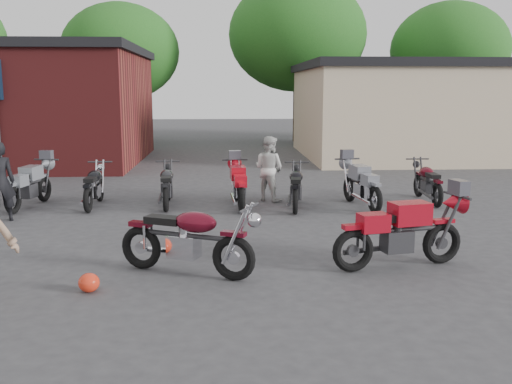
{
  "coord_description": "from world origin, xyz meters",
  "views": [
    {
      "loc": [
        0.21,
        -7.99,
        2.72
      ],
      "look_at": [
        0.77,
        2.07,
        0.9
      ],
      "focal_mm": 40.0,
      "sensor_mm": 36.0,
      "label": 1
    }
  ],
  "objects_px": {
    "helmet": "(89,283)",
    "vintage_motorcycle": "(188,235)",
    "person_light": "(269,169)",
    "row_bike_2": "(94,184)",
    "row_bike_6": "(361,183)",
    "row_bike_7": "(428,180)",
    "row_bike_4": "(238,183)",
    "row_bike_1": "(29,183)",
    "row_bike_3": "(167,183)",
    "row_bike_5": "(296,185)",
    "sportbike": "(402,229)"
  },
  "relations": [
    {
      "from": "row_bike_2",
      "to": "row_bike_7",
      "type": "distance_m",
      "value": 8.0
    },
    {
      "from": "helmet",
      "to": "row_bike_4",
      "type": "bearing_deg",
      "value": 68.8
    },
    {
      "from": "row_bike_3",
      "to": "row_bike_7",
      "type": "xyz_separation_m",
      "value": [
        6.3,
        0.14,
        -0.0
      ]
    },
    {
      "from": "row_bike_4",
      "to": "row_bike_5",
      "type": "bearing_deg",
      "value": -102.41
    },
    {
      "from": "vintage_motorcycle",
      "to": "row_bike_3",
      "type": "height_order",
      "value": "vintage_motorcycle"
    },
    {
      "from": "row_bike_6",
      "to": "row_bike_4",
      "type": "bearing_deg",
      "value": 76.31
    },
    {
      "from": "person_light",
      "to": "row_bike_6",
      "type": "xyz_separation_m",
      "value": [
        2.09,
        -0.9,
        -0.22
      ]
    },
    {
      "from": "person_light",
      "to": "vintage_motorcycle",
      "type": "bearing_deg",
      "value": 112.69
    },
    {
      "from": "sportbike",
      "to": "row_bike_4",
      "type": "distance_m",
      "value": 5.33
    },
    {
      "from": "row_bike_6",
      "to": "row_bike_7",
      "type": "height_order",
      "value": "row_bike_6"
    },
    {
      "from": "row_bike_4",
      "to": "row_bike_3",
      "type": "bearing_deg",
      "value": 79.03
    },
    {
      "from": "sportbike",
      "to": "row_bike_3",
      "type": "height_order",
      "value": "sportbike"
    },
    {
      "from": "sportbike",
      "to": "row_bike_3",
      "type": "relative_size",
      "value": 1.14
    },
    {
      "from": "row_bike_7",
      "to": "row_bike_2",
      "type": "bearing_deg",
      "value": 91.9
    },
    {
      "from": "vintage_motorcycle",
      "to": "sportbike",
      "type": "xyz_separation_m",
      "value": [
        3.25,
        0.18,
        -0.0
      ]
    },
    {
      "from": "row_bike_2",
      "to": "vintage_motorcycle",
      "type": "bearing_deg",
      "value": -155.14
    },
    {
      "from": "vintage_motorcycle",
      "to": "row_bike_3",
      "type": "xyz_separation_m",
      "value": [
        -0.82,
        5.15,
        -0.08
      ]
    },
    {
      "from": "row_bike_7",
      "to": "row_bike_6",
      "type": "bearing_deg",
      "value": 107.86
    },
    {
      "from": "sportbike",
      "to": "row_bike_4",
      "type": "relative_size",
      "value": 1.08
    },
    {
      "from": "helmet",
      "to": "row_bike_3",
      "type": "xyz_separation_m",
      "value": [
        0.49,
        5.81,
        0.41
      ]
    },
    {
      "from": "row_bike_4",
      "to": "row_bike_6",
      "type": "distance_m",
      "value": 2.87
    },
    {
      "from": "helmet",
      "to": "row_bike_2",
      "type": "bearing_deg",
      "value": 101.67
    },
    {
      "from": "helmet",
      "to": "row_bike_7",
      "type": "distance_m",
      "value": 9.04
    },
    {
      "from": "sportbike",
      "to": "row_bike_7",
      "type": "distance_m",
      "value": 5.58
    },
    {
      "from": "sportbike",
      "to": "helmet",
      "type": "relative_size",
      "value": 7.36
    },
    {
      "from": "row_bike_6",
      "to": "helmet",
      "type": "bearing_deg",
      "value": 127.24
    },
    {
      "from": "vintage_motorcycle",
      "to": "person_light",
      "type": "xyz_separation_m",
      "value": [
        1.63,
        5.65,
        0.18
      ]
    },
    {
      "from": "vintage_motorcycle",
      "to": "row_bike_1",
      "type": "xyz_separation_m",
      "value": [
        -3.99,
        5.15,
        -0.04
      ]
    },
    {
      "from": "vintage_motorcycle",
      "to": "row_bike_2",
      "type": "relative_size",
      "value": 1.14
    },
    {
      "from": "row_bike_6",
      "to": "vintage_motorcycle",
      "type": "bearing_deg",
      "value": 132.12
    },
    {
      "from": "helmet",
      "to": "row_bike_6",
      "type": "xyz_separation_m",
      "value": [
        5.03,
        5.41,
        0.45
      ]
    },
    {
      "from": "row_bike_2",
      "to": "row_bike_4",
      "type": "height_order",
      "value": "row_bike_4"
    },
    {
      "from": "vintage_motorcycle",
      "to": "row_bike_1",
      "type": "relative_size",
      "value": 1.08
    },
    {
      "from": "row_bike_1",
      "to": "row_bike_4",
      "type": "height_order",
      "value": "row_bike_1"
    },
    {
      "from": "row_bike_7",
      "to": "person_light",
      "type": "bearing_deg",
      "value": 85.48
    },
    {
      "from": "row_bike_3",
      "to": "row_bike_6",
      "type": "xyz_separation_m",
      "value": [
        4.54,
        -0.4,
        0.04
      ]
    },
    {
      "from": "vintage_motorcycle",
      "to": "row_bike_4",
      "type": "xyz_separation_m",
      "value": [
        0.86,
        4.94,
        -0.05
      ]
    },
    {
      "from": "vintage_motorcycle",
      "to": "row_bike_6",
      "type": "xyz_separation_m",
      "value": [
        3.72,
        4.75,
        -0.04
      ]
    },
    {
      "from": "row_bike_2",
      "to": "row_bike_6",
      "type": "relative_size",
      "value": 0.93
    },
    {
      "from": "row_bike_7",
      "to": "row_bike_5",
      "type": "bearing_deg",
      "value": 100.26
    },
    {
      "from": "helmet",
      "to": "vintage_motorcycle",
      "type": "bearing_deg",
      "value": 26.63
    },
    {
      "from": "row_bike_2",
      "to": "person_light",
      "type": "bearing_deg",
      "value": -84.2
    },
    {
      "from": "person_light",
      "to": "row_bike_2",
      "type": "height_order",
      "value": "person_light"
    },
    {
      "from": "sportbike",
      "to": "row_bike_7",
      "type": "xyz_separation_m",
      "value": [
        2.24,
        5.11,
        -0.07
      ]
    },
    {
      "from": "row_bike_1",
      "to": "row_bike_5",
      "type": "height_order",
      "value": "row_bike_1"
    },
    {
      "from": "row_bike_1",
      "to": "row_bike_7",
      "type": "relative_size",
      "value": 1.06
    },
    {
      "from": "row_bike_5",
      "to": "row_bike_7",
      "type": "height_order",
      "value": "row_bike_5"
    },
    {
      "from": "helmet",
      "to": "row_bike_3",
      "type": "distance_m",
      "value": 5.84
    },
    {
      "from": "vintage_motorcycle",
      "to": "sportbike",
      "type": "distance_m",
      "value": 3.25
    },
    {
      "from": "row_bike_2",
      "to": "row_bike_1",
      "type": "bearing_deg",
      "value": 88.6
    }
  ]
}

